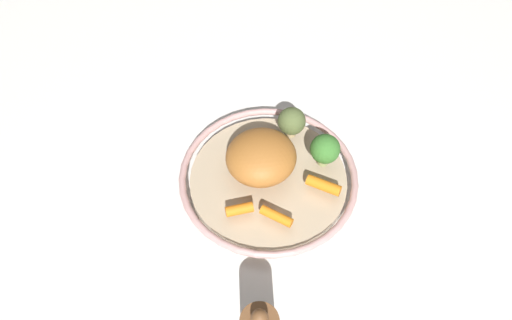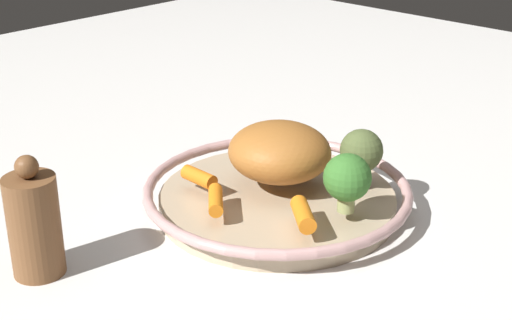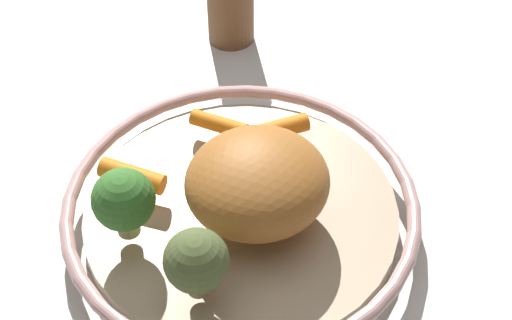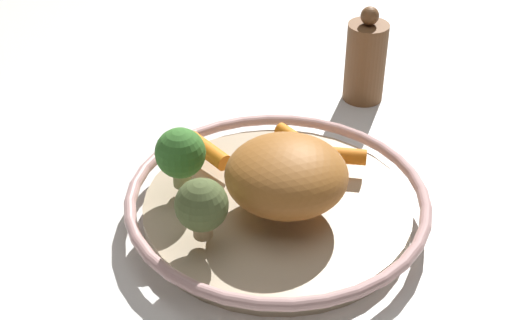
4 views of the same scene
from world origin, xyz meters
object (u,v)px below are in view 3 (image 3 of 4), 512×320
(roast_chicken_piece, at_px, (257,182))
(baby_carrot_center, at_px, (132,176))
(baby_carrot_back, at_px, (219,124))
(broccoli_floret_large, at_px, (125,204))
(baby_carrot_right, at_px, (284,127))
(serving_bowl, at_px, (241,212))
(broccoli_floret_mid, at_px, (196,262))

(roast_chicken_piece, bearing_deg, baby_carrot_center, 54.26)
(baby_carrot_back, height_order, broccoli_floret_large, broccoli_floret_large)
(baby_carrot_center, bearing_deg, baby_carrot_right, -85.96)
(roast_chicken_piece, relative_size, baby_carrot_center, 2.06)
(baby_carrot_right, height_order, baby_carrot_back, baby_carrot_right)
(serving_bowl, height_order, baby_carrot_right, baby_carrot_right)
(roast_chicken_piece, relative_size, baby_carrot_right, 2.69)
(roast_chicken_piece, relative_size, broccoli_floret_mid, 1.96)
(broccoli_floret_mid, relative_size, broccoli_floret_large, 0.95)
(roast_chicken_piece, xyz_separation_m, baby_carrot_center, (0.07, 0.10, -0.03))
(serving_bowl, distance_m, roast_chicken_piece, 0.06)
(broccoli_floret_large, bearing_deg, serving_bowl, -88.01)
(broccoli_floret_mid, bearing_deg, roast_chicken_piece, -49.61)
(serving_bowl, bearing_deg, broccoli_floret_mid, 140.59)
(baby_carrot_center, distance_m, broccoli_floret_mid, 0.14)
(broccoli_floret_large, bearing_deg, baby_carrot_back, -49.90)
(roast_chicken_piece, xyz_separation_m, broccoli_floret_large, (0.01, 0.11, 0.01))
(roast_chicken_piece, distance_m, broccoli_floret_large, 0.12)
(baby_carrot_right, distance_m, baby_carrot_center, 0.16)
(baby_carrot_right, height_order, broccoli_floret_large, broccoli_floret_large)
(baby_carrot_back, bearing_deg, baby_carrot_center, 111.80)
(serving_bowl, distance_m, broccoli_floret_mid, 0.12)
(baby_carrot_center, relative_size, broccoli_floret_mid, 0.95)
(serving_bowl, relative_size, broccoli_floret_mid, 5.04)
(baby_carrot_right, relative_size, broccoli_floret_large, 0.69)
(serving_bowl, bearing_deg, baby_carrot_back, -6.85)
(baby_carrot_back, xyz_separation_m, baby_carrot_center, (-0.04, 0.10, 0.00))
(broccoli_floret_large, bearing_deg, baby_carrot_center, -16.90)
(baby_carrot_right, relative_size, baby_carrot_back, 0.82)
(baby_carrot_right, bearing_deg, broccoli_floret_large, 111.68)
(roast_chicken_piece, height_order, broccoli_floret_large, roast_chicken_piece)
(baby_carrot_right, height_order, broccoli_floret_mid, broccoli_floret_mid)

